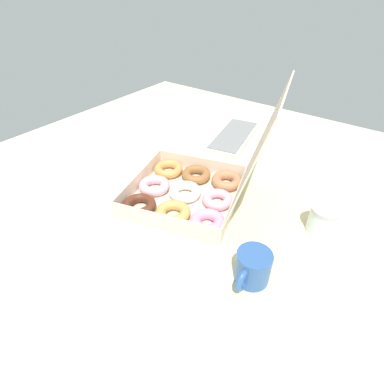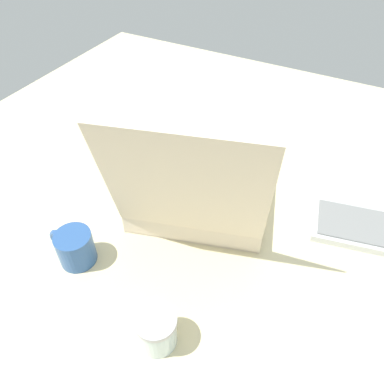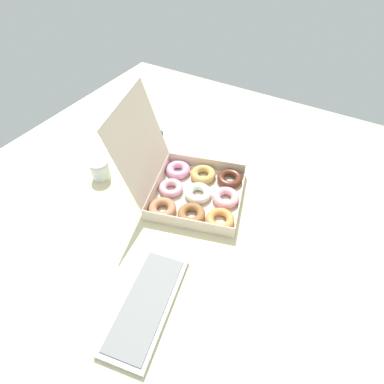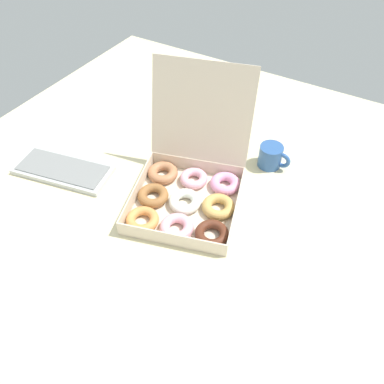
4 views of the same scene
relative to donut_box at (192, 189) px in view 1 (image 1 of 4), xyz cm
name	(u,v)px [view 1 (image 1 of 4)]	position (x,y,z in cm)	size (l,w,h in cm)	color
ground_plane	(195,201)	(-0.50, 1.03, -4.96)	(180.00, 180.00, 2.00)	beige
donut_box	(192,189)	(0.00, 0.00, 0.00)	(43.60, 49.74, 37.68)	beige
keyboard	(233,137)	(-44.65, -10.63, -2.90)	(36.19, 20.57, 2.20)	#BBBFBE
coffee_mug	(252,267)	(16.86, 29.75, 0.24)	(11.65, 8.30, 8.20)	#2D5696
glass_jar	(323,219)	(-9.72, 37.68, 0.11)	(7.94, 7.94, 8.07)	silver
paper_napkin	(88,191)	(17.61, -30.23, -3.89)	(12.63, 10.73, 0.15)	white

